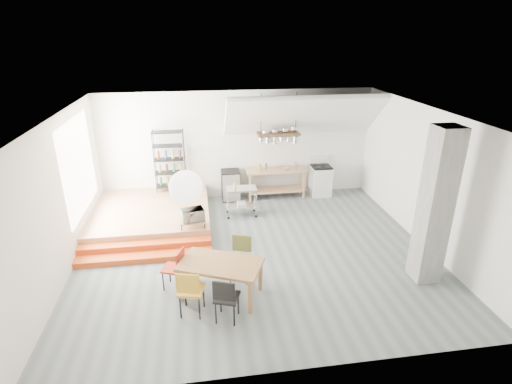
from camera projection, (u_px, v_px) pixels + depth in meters
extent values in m
plane|color=slate|center=(255.00, 252.00, 9.25)|extent=(8.00, 8.00, 0.00)
cube|color=silver|center=(238.00, 145.00, 11.84)|extent=(8.00, 0.04, 3.20)
cube|color=silver|center=(61.00, 199.00, 8.09)|extent=(0.04, 7.00, 3.20)
cube|color=silver|center=(427.00, 179.00, 9.19)|extent=(0.04, 7.00, 3.20)
cube|color=white|center=(255.00, 115.00, 8.03)|extent=(8.00, 7.00, 0.02)
cube|color=white|center=(303.00, 115.00, 11.18)|extent=(4.40, 1.44, 1.32)
cube|color=white|center=(79.00, 166.00, 9.39)|extent=(0.02, 2.50, 2.20)
cube|color=#A37651|center=(152.00, 215.00, 10.65)|extent=(3.00, 3.00, 0.40)
cube|color=#C34617|center=(145.00, 257.00, 8.92)|extent=(3.00, 0.35, 0.13)
cube|color=#C34617|center=(146.00, 247.00, 9.22)|extent=(3.00, 0.35, 0.27)
cube|color=slate|center=(435.00, 207.00, 7.72)|extent=(0.50, 0.50, 3.20)
cube|color=#A37651|center=(276.00, 170.00, 11.95)|extent=(1.80, 0.60, 0.06)
cube|color=#A37651|center=(276.00, 190.00, 12.19)|extent=(1.70, 0.55, 0.04)
cube|color=#A37651|center=(300.00, 180.00, 12.43)|extent=(0.06, 0.06, 0.86)
cube|color=#A37651|center=(248.00, 183.00, 12.21)|extent=(0.06, 0.06, 0.86)
cube|color=#A37651|center=(304.00, 185.00, 12.03)|extent=(0.06, 0.06, 0.86)
cube|color=#A37651|center=(250.00, 188.00, 11.80)|extent=(0.06, 0.06, 0.86)
cube|color=white|center=(320.00, 181.00, 12.30)|extent=(0.60, 0.60, 0.90)
cube|color=black|center=(321.00, 167.00, 12.13)|extent=(0.58, 0.58, 0.03)
cube|color=white|center=(319.00, 160.00, 12.33)|extent=(0.60, 0.05, 0.25)
cylinder|color=black|center=(324.00, 164.00, 12.26)|extent=(0.18, 0.18, 0.02)
cylinder|color=black|center=(316.00, 165.00, 12.23)|extent=(0.18, 0.18, 0.02)
cylinder|color=black|center=(327.00, 167.00, 12.01)|extent=(0.18, 0.18, 0.02)
cylinder|color=black|center=(318.00, 168.00, 11.97)|extent=(0.18, 0.18, 0.02)
cube|color=#392617|center=(278.00, 133.00, 11.32)|extent=(1.20, 0.50, 0.05)
cylinder|color=black|center=(261.00, 114.00, 11.03)|extent=(0.02, 0.02, 1.15)
cylinder|color=black|center=(296.00, 113.00, 11.17)|extent=(0.02, 0.02, 1.15)
cylinder|color=silver|center=(261.00, 139.00, 11.26)|extent=(0.16, 0.16, 0.12)
cylinder|color=silver|center=(268.00, 140.00, 11.29)|extent=(0.20, 0.20, 0.16)
cylinder|color=silver|center=(275.00, 140.00, 11.33)|extent=(0.16, 0.16, 0.20)
cylinder|color=silver|center=(282.00, 139.00, 11.34)|extent=(0.20, 0.20, 0.12)
cylinder|color=silver|center=(289.00, 139.00, 11.38)|extent=(0.16, 0.16, 0.16)
cylinder|color=silver|center=(296.00, 139.00, 11.41)|extent=(0.20, 0.20, 0.20)
cylinder|color=black|center=(185.00, 158.00, 11.63)|extent=(0.02, 0.02, 1.80)
cylinder|color=black|center=(155.00, 160.00, 11.51)|extent=(0.02, 0.02, 1.80)
cylinder|color=black|center=(185.00, 162.00, 11.30)|extent=(0.02, 0.02, 1.80)
cylinder|color=black|center=(154.00, 164.00, 11.18)|extent=(0.02, 0.02, 1.80)
cube|color=black|center=(172.00, 185.00, 11.69)|extent=(0.88, 0.38, 0.02)
cube|color=black|center=(171.00, 173.00, 11.54)|extent=(0.88, 0.38, 0.02)
cube|color=black|center=(170.00, 159.00, 11.39)|extent=(0.88, 0.38, 0.02)
cube|color=black|center=(168.00, 146.00, 11.23)|extent=(0.88, 0.38, 0.02)
cube|color=black|center=(167.00, 132.00, 11.08)|extent=(0.88, 0.38, 0.03)
cylinder|color=#2E7333|center=(171.00, 181.00, 11.64)|extent=(0.07, 0.07, 0.24)
cylinder|color=olive|center=(170.00, 168.00, 11.48)|extent=(0.07, 0.07, 0.24)
cylinder|color=maroon|center=(169.00, 155.00, 11.33)|extent=(0.07, 0.07, 0.24)
cube|color=#A37651|center=(193.00, 221.00, 9.53)|extent=(0.60, 0.40, 0.03)
cylinder|color=black|center=(204.00, 220.00, 9.75)|extent=(0.02, 0.02, 0.13)
cylinder|color=black|center=(182.00, 221.00, 9.68)|extent=(0.02, 0.02, 0.13)
cylinder|color=black|center=(205.00, 226.00, 9.44)|extent=(0.02, 0.02, 0.13)
cylinder|color=black|center=(182.00, 228.00, 9.37)|extent=(0.02, 0.02, 0.13)
sphere|color=white|center=(186.00, 187.00, 7.08)|extent=(0.60, 0.60, 0.60)
cube|color=olive|center=(220.00, 264.00, 7.50)|extent=(1.74, 1.40, 0.06)
cube|color=olive|center=(260.00, 275.00, 7.80)|extent=(0.09, 0.09, 0.67)
cube|color=olive|center=(195.00, 265.00, 8.13)|extent=(0.09, 0.09, 0.67)
cube|color=olive|center=(250.00, 298.00, 7.15)|extent=(0.09, 0.09, 0.67)
cube|color=olive|center=(180.00, 286.00, 7.48)|extent=(0.09, 0.09, 0.67)
cube|color=#BE8A20|center=(191.00, 290.00, 7.11)|extent=(0.52, 0.52, 0.04)
cube|color=#BE8A20|center=(188.00, 284.00, 6.83)|extent=(0.41, 0.14, 0.38)
cylinder|color=black|center=(180.00, 307.00, 7.06)|extent=(0.03, 0.03, 0.47)
cylinder|color=black|center=(199.00, 308.00, 7.03)|extent=(0.03, 0.03, 0.47)
cylinder|color=black|center=(185.00, 295.00, 7.38)|extent=(0.03, 0.03, 0.47)
cylinder|color=black|center=(204.00, 296.00, 7.35)|extent=(0.03, 0.03, 0.47)
cube|color=black|center=(227.00, 297.00, 6.96)|extent=(0.52, 0.52, 0.04)
cube|color=black|center=(224.00, 291.00, 6.69)|extent=(0.38, 0.17, 0.36)
cylinder|color=black|center=(216.00, 313.00, 6.93)|extent=(0.03, 0.03, 0.45)
cylinder|color=black|center=(234.00, 315.00, 6.87)|extent=(0.03, 0.03, 0.45)
cylinder|color=black|center=(221.00, 301.00, 7.22)|extent=(0.03, 0.03, 0.45)
cylinder|color=black|center=(238.00, 303.00, 7.17)|extent=(0.03, 0.03, 0.45)
cube|color=#616831|center=(240.00, 259.00, 8.10)|extent=(0.53, 0.53, 0.04)
cube|color=#616831|center=(242.00, 243.00, 8.17)|extent=(0.39, 0.17, 0.37)
cylinder|color=black|center=(250.00, 265.00, 8.31)|extent=(0.03, 0.03, 0.46)
cylinder|color=black|center=(234.00, 264.00, 8.37)|extent=(0.03, 0.03, 0.46)
cylinder|color=black|center=(246.00, 274.00, 8.01)|extent=(0.03, 0.03, 0.46)
cylinder|color=black|center=(230.00, 273.00, 8.06)|extent=(0.03, 0.03, 0.46)
cube|color=#B72D1A|center=(173.00, 268.00, 7.84)|extent=(0.50, 0.50, 0.04)
cube|color=#B72D1A|center=(180.00, 259.00, 7.72)|extent=(0.17, 0.36, 0.34)
cylinder|color=black|center=(178.00, 283.00, 7.76)|extent=(0.03, 0.03, 0.43)
cylinder|color=black|center=(184.00, 275.00, 8.04)|extent=(0.03, 0.03, 0.43)
cylinder|color=black|center=(163.00, 281.00, 7.82)|extent=(0.03, 0.03, 0.43)
cylinder|color=black|center=(170.00, 273.00, 8.10)|extent=(0.03, 0.03, 0.43)
cube|color=silver|center=(241.00, 189.00, 10.79)|extent=(0.82, 0.47, 0.04)
cube|color=silver|center=(242.00, 206.00, 10.99)|extent=(0.82, 0.47, 0.03)
cylinder|color=silver|center=(254.00, 198.00, 11.17)|extent=(0.03, 0.03, 0.78)
sphere|color=black|center=(254.00, 210.00, 11.31)|extent=(0.07, 0.07, 0.07)
cylinder|color=silver|center=(227.00, 200.00, 11.07)|extent=(0.03, 0.03, 0.78)
sphere|color=black|center=(228.00, 212.00, 11.21)|extent=(0.07, 0.07, 0.07)
cylinder|color=silver|center=(256.00, 204.00, 10.80)|extent=(0.03, 0.03, 0.78)
sphere|color=black|center=(256.00, 216.00, 10.94)|extent=(0.07, 0.07, 0.07)
cylinder|color=silver|center=(228.00, 205.00, 10.71)|extent=(0.03, 0.03, 0.78)
sphere|color=black|center=(229.00, 218.00, 10.85)|extent=(0.07, 0.07, 0.07)
cube|color=black|center=(231.00, 185.00, 11.96)|extent=(0.54, 0.54, 0.91)
imported|color=beige|center=(193.00, 215.00, 9.47)|extent=(0.59, 0.46, 0.29)
imported|color=silver|center=(286.00, 168.00, 11.92)|extent=(0.28, 0.28, 0.05)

